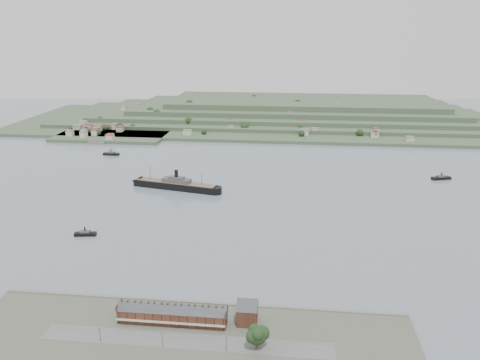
# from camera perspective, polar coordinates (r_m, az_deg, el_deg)

# --- Properties ---
(ground) EXTENTS (1400.00, 1400.00, 0.00)m
(ground) POSITION_cam_1_polar(r_m,az_deg,el_deg) (394.91, -0.82, -3.28)
(ground) COLOR slate
(ground) RESTS_ON ground
(near_shore) EXTENTS (220.00, 80.00, 2.60)m
(near_shore) POSITION_cam_1_polar(r_m,az_deg,el_deg) (232.73, -6.86, -19.83)
(near_shore) COLOR #4C5142
(near_shore) RESTS_ON ground
(terrace_row) EXTENTS (55.60, 9.80, 11.07)m
(terrace_row) POSITION_cam_1_polar(r_m,az_deg,el_deg) (246.15, -8.26, -15.87)
(terrace_row) COLOR #482519
(terrace_row) RESTS_ON ground
(gabled_building) EXTENTS (10.40, 10.18, 14.09)m
(gabled_building) POSITION_cam_1_polar(r_m,az_deg,el_deg) (242.97, 0.90, -15.78)
(gabled_building) COLOR #482519
(gabled_building) RESTS_ON ground
(far_peninsula) EXTENTS (760.00, 309.00, 30.00)m
(far_peninsula) POSITION_cam_1_polar(r_m,az_deg,el_deg) (769.74, 4.91, 8.10)
(far_peninsula) COLOR #32452E
(far_peninsula) RESTS_ON ground
(steamship) EXTENTS (92.15, 29.68, 22.34)m
(steamship) POSITION_cam_1_polar(r_m,az_deg,el_deg) (441.85, -8.18, -0.55)
(steamship) COLOR black
(steamship) RESTS_ON ground
(tugboat) EXTENTS (15.85, 6.21, 6.94)m
(tugboat) POSITION_cam_1_polar(r_m,az_deg,el_deg) (358.92, -18.34, -6.21)
(tugboat) COLOR black
(tugboat) RESTS_ON ground
(ferry_west) EXTENTS (19.40, 6.16, 7.20)m
(ferry_west) POSITION_cam_1_polar(r_m,az_deg,el_deg) (576.04, -15.43, 3.11)
(ferry_west) COLOR black
(ferry_west) RESTS_ON ground
(ferry_east) EXTENTS (20.30, 10.95, 7.34)m
(ferry_east) POSITION_cam_1_polar(r_m,az_deg,el_deg) (506.45, 23.33, 0.26)
(ferry_east) COLOR black
(ferry_east) RESTS_ON ground
(fig_tree) EXTENTS (10.81, 9.36, 12.06)m
(fig_tree) POSITION_cam_1_polar(r_m,az_deg,el_deg) (225.83, 2.15, -18.38)
(fig_tree) COLOR #4A3722
(fig_tree) RESTS_ON ground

